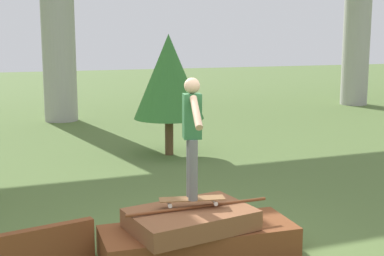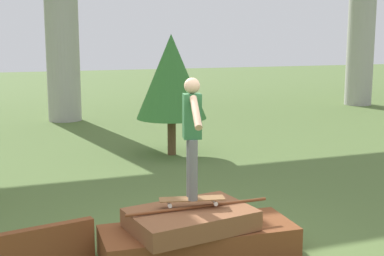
% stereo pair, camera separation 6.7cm
% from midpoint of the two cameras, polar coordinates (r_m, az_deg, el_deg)
% --- Properties ---
extents(ground_plane, '(80.00, 80.00, 0.00)m').
position_cam_midpoint_polar(ground_plane, '(7.12, 0.97, -13.36)').
color(ground_plane, '#567038').
extents(scrap_pile, '(2.56, 1.22, 0.67)m').
position_cam_midpoint_polar(scrap_pile, '(7.00, 0.71, -11.26)').
color(scrap_pile, brown).
rests_on(scrap_pile, ground_plane).
extents(scrap_plank_loose, '(1.20, 0.35, 0.55)m').
position_cam_midpoint_polar(scrap_plank_loose, '(6.84, -15.03, -12.24)').
color(scrap_plank_loose, brown).
rests_on(scrap_plank_loose, ground_plane).
extents(skateboard, '(0.86, 0.39, 0.09)m').
position_cam_midpoint_polar(skateboard, '(6.89, 0.28, -7.60)').
color(skateboard, brown).
rests_on(skateboard, scrap_pile).
extents(skater, '(0.35, 1.17, 1.54)m').
position_cam_midpoint_polar(skater, '(6.68, 0.29, -0.21)').
color(skater, slate).
rests_on(skater, skateboard).
extents(tree_behind_left, '(1.67, 1.67, 2.87)m').
position_cam_midpoint_polar(tree_behind_left, '(12.63, -2.07, 5.47)').
color(tree_behind_left, brown).
rests_on(tree_behind_left, ground_plane).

